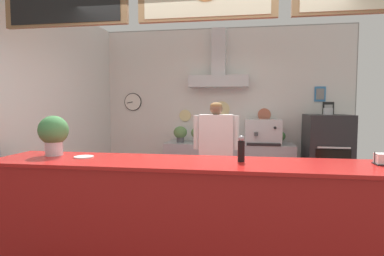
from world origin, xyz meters
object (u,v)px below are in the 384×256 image
at_px(shop_worker, 216,159).
at_px(napkin_holder, 383,160).
at_px(potted_sage, 180,133).
at_px(pizza_oven, 326,160).
at_px(potted_thyme, 198,134).
at_px(condiment_plate, 84,157).
at_px(espresso_machine, 263,132).
at_px(basil_vase, 53,134).
at_px(potted_oregano, 280,137).
at_px(pepper_grinder, 241,149).

height_order(shop_worker, napkin_holder, shop_worker).
bearing_deg(potted_sage, napkin_holder, -49.22).
bearing_deg(potted_sage, pizza_oven, -5.44).
xyz_separation_m(potted_thyme, condiment_plate, (-0.70, -2.66, 0.01)).
bearing_deg(espresso_machine, basil_vase, -130.08).
bearing_deg(basil_vase, shop_worker, 42.20).
distance_m(potted_sage, basil_vase, 2.68).
height_order(potted_sage, basil_vase, basil_vase).
height_order(espresso_machine, potted_sage, espresso_machine).
xyz_separation_m(espresso_machine, napkin_holder, (0.82, -2.57, -0.00)).
bearing_deg(shop_worker, potted_oregano, -130.86).
distance_m(espresso_machine, potted_thyme, 1.10).
bearing_deg(condiment_plate, napkin_holder, 1.37).
distance_m(espresso_machine, condiment_plate, 3.19).
distance_m(shop_worker, basil_vase, 2.04).
bearing_deg(potted_sage, basil_vase, -106.33).
xyz_separation_m(potted_sage, potted_thyme, (0.31, 0.03, -0.01)).
height_order(potted_thyme, pepper_grinder, pepper_grinder).
relative_size(potted_oregano, potted_thyme, 0.78).
bearing_deg(potted_oregano, espresso_machine, -171.99).
bearing_deg(potted_thyme, potted_oregano, 0.22).
bearing_deg(potted_thyme, espresso_machine, -1.79).
relative_size(potted_thyme, condiment_plate, 1.52).
bearing_deg(potted_sage, espresso_machine, -0.15).
bearing_deg(pizza_oven, condiment_plate, -138.89).
bearing_deg(pepper_grinder, condiment_plate, -179.44).
bearing_deg(basil_vase, condiment_plate, -12.01).
distance_m(potted_sage, potted_oregano, 1.68).
xyz_separation_m(pizza_oven, condiment_plate, (-2.76, -2.41, 0.37)).
bearing_deg(napkin_holder, potted_oregano, 101.64).
relative_size(shop_worker, napkin_holder, 12.09).
height_order(espresso_machine, napkin_holder, espresso_machine).
distance_m(pizza_oven, napkin_holder, 2.39).
relative_size(pizza_oven, espresso_machine, 2.56).
distance_m(shop_worker, potted_thyme, 1.34).
height_order(pepper_grinder, condiment_plate, pepper_grinder).
relative_size(espresso_machine, potted_thyme, 2.15).
distance_m(potted_thyme, condiment_plate, 2.76).
xyz_separation_m(shop_worker, potted_sage, (-0.73, 1.22, 0.22)).
bearing_deg(shop_worker, potted_sage, -62.93).
xyz_separation_m(napkin_holder, condiment_plate, (-2.62, -0.06, -0.04)).
xyz_separation_m(pizza_oven, shop_worker, (-1.64, -1.00, 0.14)).
height_order(potted_sage, pepper_grinder, pepper_grinder).
height_order(shop_worker, basil_vase, shop_worker).
height_order(napkin_holder, basil_vase, basil_vase).
distance_m(espresso_machine, pepper_grinder, 2.64).
xyz_separation_m(shop_worker, espresso_machine, (0.68, 1.22, 0.26)).
bearing_deg(condiment_plate, pizza_oven, 41.11).
bearing_deg(shop_worker, pizza_oven, -152.31).
bearing_deg(pizza_oven, napkin_holder, -93.56).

